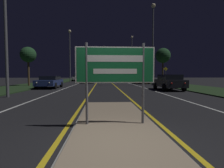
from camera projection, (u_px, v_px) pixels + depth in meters
ground_plane at (120, 148)px, 3.40m from camera, size 160.00×160.00×0.00m
median_island at (115, 126)px, 4.73m from camera, size 2.22×7.48×0.10m
verge_left at (32, 85)px, 22.80m from camera, size 5.00×100.00×0.08m
verge_right at (174, 85)px, 23.87m from camera, size 5.00×100.00×0.08m
centre_line_yellow_left at (96, 83)px, 28.25m from camera, size 0.12×70.00×0.01m
centre_line_yellow_right at (112, 83)px, 28.40m from camera, size 0.12×70.00×0.01m
lane_line_white_left at (78, 84)px, 28.09m from camera, size 0.12×70.00×0.01m
lane_line_white_right at (130, 83)px, 28.56m from camera, size 0.12×70.00×0.01m
edge_line_white_left at (59, 84)px, 27.92m from camera, size 0.10×70.00×0.01m
edge_line_white_right at (148, 83)px, 28.73m from camera, size 0.10×70.00×0.01m
highway_sign at (115, 68)px, 4.64m from camera, size 2.10×0.07×2.16m
streetlight_left_near at (5, 0)px, 10.69m from camera, size 0.47×0.47×9.89m
streetlight_left_far at (70, 48)px, 32.52m from camera, size 0.55×0.55×9.76m
streetlight_right_near at (153, 32)px, 22.26m from camera, size 0.56×0.56×10.44m
streetlight_right_far at (132, 53)px, 39.37m from camera, size 0.52×0.52×10.14m
car_receding_0 at (169, 82)px, 16.16m from camera, size 1.93×4.27×1.44m
car_receding_1 at (142, 79)px, 27.84m from camera, size 1.89×4.17×1.39m
car_approaching_0 at (50, 82)px, 18.43m from camera, size 2.02×4.31×1.28m
car_approaching_1 at (89, 79)px, 29.95m from camera, size 1.95×4.74×1.46m
car_approaching_2 at (77, 78)px, 39.22m from camera, size 1.88×4.45×1.39m
warning_sign at (166, 74)px, 25.01m from camera, size 0.60×0.06×2.46m
roadside_palm_left at (28, 55)px, 21.30m from camera, size 1.88×1.88×4.73m
roadside_palm_right at (163, 56)px, 27.95m from camera, size 2.38×2.38×5.60m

